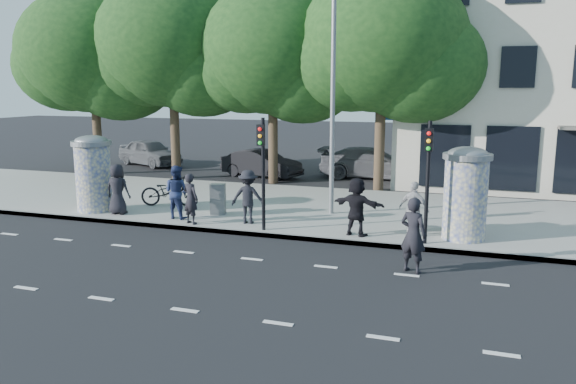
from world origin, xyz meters
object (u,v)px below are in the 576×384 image
(ped_a, at_px, (118,189))
(car_mid, at_px, (261,164))
(cabinet_right, at_px, (454,212))
(ad_column_right, at_px, (466,191))
(street_lamp, at_px, (333,76))
(traffic_pole_far, at_px, (428,170))
(ped_d, at_px, (248,197))
(car_right, at_px, (372,163))
(ped_b, at_px, (191,199))
(ped_f, at_px, (357,207))
(car_left, at_px, (150,152))
(cabinet_left, at_px, (218,199))
(ped_e, at_px, (414,209))
(ad_column_left, at_px, (93,172))
(traffic_pole_near, at_px, (263,162))
(man_road, at_px, (413,235))
(bicycle, at_px, (169,192))
(ped_c, at_px, (177,192))

(ped_a, distance_m, car_mid, 9.98)
(cabinet_right, relative_size, car_mid, 0.28)
(ad_column_right, relative_size, street_lamp, 0.33)
(ad_column_right, xyz_separation_m, traffic_pole_far, (-1.00, -0.91, 0.69))
(ped_d, distance_m, car_right, 11.36)
(ped_b, height_order, ped_f, ped_f)
(car_left, bearing_deg, cabinet_left, -115.14)
(ped_e, distance_m, car_left, 19.81)
(ad_column_right, height_order, car_left, ad_column_right)
(ped_e, bearing_deg, cabinet_left, 15.27)
(ped_a, relative_size, ped_e, 1.07)
(ad_column_right, bearing_deg, ad_column_left, -179.08)
(ad_column_left, xyz_separation_m, ped_b, (4.13, -0.65, -0.58))
(ad_column_right, xyz_separation_m, ped_d, (-6.57, -0.21, -0.53))
(ped_b, distance_m, ped_e, 6.91)
(traffic_pole_far, bearing_deg, ped_b, 179.55)
(traffic_pole_near, xyz_separation_m, ped_f, (2.81, 0.31, -1.22))
(ad_column_right, height_order, ped_d, ad_column_right)
(street_lamp, xyz_separation_m, cabinet_left, (-3.64, -1.29, -4.12))
(street_lamp, height_order, man_road, street_lamp)
(ped_d, height_order, ped_e, ped_d)
(bicycle, bearing_deg, ped_d, -127.45)
(traffic_pole_near, xyz_separation_m, cabinet_right, (5.51, 1.69, -1.49))
(ped_d, bearing_deg, ad_column_right, 173.13)
(man_road, bearing_deg, ped_e, -61.10)
(traffic_pole_near, distance_m, cabinet_left, 3.13)
(ped_d, bearing_deg, ad_column_left, -8.76)
(man_road, distance_m, car_right, 14.41)
(ad_column_left, relative_size, traffic_pole_far, 0.78)
(street_lamp, relative_size, car_mid, 1.94)
(traffic_pole_near, relative_size, street_lamp, 0.42)
(traffic_pole_near, relative_size, ped_e, 2.11)
(ped_b, bearing_deg, car_mid, -61.47)
(ped_b, relative_size, cabinet_right, 1.38)
(car_left, bearing_deg, car_right, -68.34)
(ad_column_left, distance_m, bicycle, 2.70)
(ped_c, height_order, bicycle, ped_c)
(ped_d, distance_m, man_road, 6.13)
(street_lamp, bearing_deg, bicycle, -173.98)
(traffic_pole_near, xyz_separation_m, street_lamp, (1.40, 2.84, 2.56))
(ped_c, distance_m, cabinet_left, 1.46)
(traffic_pole_far, distance_m, cabinet_left, 7.37)
(man_road, relative_size, car_right, 0.36)
(ped_e, bearing_deg, car_right, -51.88)
(car_left, bearing_deg, ped_b, -119.46)
(ped_f, relative_size, cabinet_left, 1.64)
(ped_b, xyz_separation_m, cabinet_left, (0.23, 1.49, -0.28))
(ped_c, distance_m, ped_f, 6.09)
(ped_a, xyz_separation_m, cabinet_left, (3.25, 1.05, -0.34))
(ad_column_right, bearing_deg, ped_c, -178.01)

